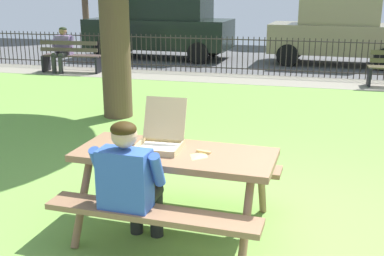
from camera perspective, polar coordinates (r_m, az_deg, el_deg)
The scene contains 12 objects.
ground at distance 6.60m, azimuth 12.22°, elevation -3.47°, with size 28.00×12.43×0.02m, color #74A246.
cobblestone_walkway at distance 11.94m, azimuth 13.52°, elevation 5.34°, with size 28.00×1.40×0.01m, color gray.
street_asphalt at distance 15.92m, azimuth 13.92°, elevation 7.98°, with size 28.00×6.66×0.01m, color #515154.
picnic_table_foreground at distance 4.38m, azimuth -2.01°, elevation -4.97°, with size 1.86×1.55×0.79m.
pizza_box_open at distance 4.43m, azimuth -3.68°, elevation -0.97°, with size 0.41×0.50×0.43m.
pizza_slice_on_table at distance 4.22m, azimuth 0.97°, elevation -3.18°, with size 0.17×0.22×0.02m.
adult_at_table at distance 4.00m, azimuth -7.38°, elevation -6.29°, with size 0.62×0.60×1.19m.
iron_fence_streetside at distance 12.55m, azimuth 13.76°, elevation 8.18°, with size 23.16×0.03×0.98m.
park_bench_left at distance 13.35m, azimuth -14.21°, elevation 8.25°, with size 1.63×0.57×0.85m.
person_on_park_bench at distance 13.46m, azimuth -15.22°, elevation 9.28°, with size 0.61×0.60×1.19m.
parked_car_far_left at distance 15.67m, azimuth -3.96°, elevation 12.34°, with size 4.67×2.09×2.08m.
parked_car_left at distance 14.89m, azimuth 17.07°, elevation 11.14°, with size 3.99×2.02×1.98m.
Camera 1 is at (0.17, -4.01, 2.19)m, focal length 44.66 mm.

